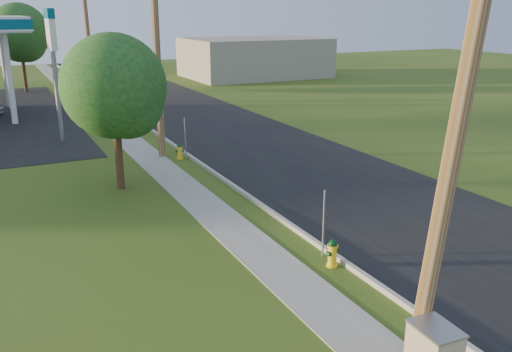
{
  "coord_description": "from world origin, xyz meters",
  "views": [
    {
      "loc": [
        -7.67,
        -7.61,
        6.71
      ],
      "look_at": [
        0.0,
        8.0,
        1.4
      ],
      "focal_mm": 38.0,
      "sensor_mm": 36.0,
      "label": 1
    }
  ],
  "objects_px": {
    "utility_pole_near": "(457,128)",
    "utility_pole_mid": "(157,51)",
    "tree_lot": "(21,35)",
    "price_pylon": "(51,37)",
    "utility_pole_far": "(88,38)",
    "hydrant_mid": "(180,151)",
    "hydrant_near": "(333,253)",
    "tree_verge": "(117,91)",
    "hydrant_far": "(117,108)"
  },
  "relations": [
    {
      "from": "utility_pole_mid",
      "to": "tree_lot",
      "type": "height_order",
      "value": "utility_pole_mid"
    },
    {
      "from": "price_pylon",
      "to": "utility_pole_far",
      "type": "bearing_deg",
      "value": 72.67
    },
    {
      "from": "utility_pole_mid",
      "to": "tree_lot",
      "type": "relative_size",
      "value": 1.32
    },
    {
      "from": "hydrant_mid",
      "to": "price_pylon",
      "type": "bearing_deg",
      "value": 125.53
    },
    {
      "from": "utility_pole_far",
      "to": "utility_pole_mid",
      "type": "bearing_deg",
      "value": -90.0
    },
    {
      "from": "price_pylon",
      "to": "utility_pole_near",
      "type": "bearing_deg",
      "value": -80.58
    },
    {
      "from": "price_pylon",
      "to": "tree_verge",
      "type": "xyz_separation_m",
      "value": [
        1.11,
        -9.57,
        -1.58
      ]
    },
    {
      "from": "tree_verge",
      "to": "tree_lot",
      "type": "xyz_separation_m",
      "value": [
        -1.32,
        30.36,
        0.93
      ]
    },
    {
      "from": "tree_lot",
      "to": "utility_pole_far",
      "type": "bearing_deg",
      "value": -63.62
    },
    {
      "from": "tree_verge",
      "to": "hydrant_mid",
      "type": "relative_size",
      "value": 7.68
    },
    {
      "from": "price_pylon",
      "to": "utility_pole_mid",
      "type": "bearing_deg",
      "value": -54.66
    },
    {
      "from": "price_pylon",
      "to": "hydrant_far",
      "type": "distance_m",
      "value": 9.66
    },
    {
      "from": "utility_pole_mid",
      "to": "hydrant_mid",
      "type": "distance_m",
      "value": 4.68
    },
    {
      "from": "hydrant_near",
      "to": "price_pylon",
      "type": "bearing_deg",
      "value": 103.79
    },
    {
      "from": "utility_pole_mid",
      "to": "utility_pole_far",
      "type": "bearing_deg",
      "value": 90.0
    },
    {
      "from": "price_pylon",
      "to": "hydrant_near",
      "type": "bearing_deg",
      "value": -76.21
    },
    {
      "from": "utility_pole_near",
      "to": "utility_pole_far",
      "type": "distance_m",
      "value": 36.0
    },
    {
      "from": "utility_pole_far",
      "to": "tree_verge",
      "type": "xyz_separation_m",
      "value": [
        -2.79,
        -22.07,
        -0.95
      ]
    },
    {
      "from": "utility_pole_near",
      "to": "hydrant_far",
      "type": "xyz_separation_m",
      "value": [
        0.58,
        30.39,
        -4.44
      ]
    },
    {
      "from": "utility_pole_mid",
      "to": "tree_lot",
      "type": "bearing_deg",
      "value": 98.89
    },
    {
      "from": "tree_lot",
      "to": "utility_pole_mid",
      "type": "bearing_deg",
      "value": -81.11
    },
    {
      "from": "utility_pole_far",
      "to": "tree_lot",
      "type": "distance_m",
      "value": 9.25
    },
    {
      "from": "tree_verge",
      "to": "hydrant_mid",
      "type": "bearing_deg",
      "value": 43.68
    },
    {
      "from": "price_pylon",
      "to": "hydrant_near",
      "type": "xyz_separation_m",
      "value": [
        4.65,
        -18.93,
        -5.03
      ]
    },
    {
      "from": "utility_pole_far",
      "to": "price_pylon",
      "type": "relative_size",
      "value": 1.39
    },
    {
      "from": "utility_pole_far",
      "to": "hydrant_near",
      "type": "distance_m",
      "value": 31.75
    },
    {
      "from": "utility_pole_near",
      "to": "utility_pole_mid",
      "type": "xyz_separation_m",
      "value": [
        -0.0,
        18.0,
        0.15
      ]
    },
    {
      "from": "utility_pole_mid",
      "to": "hydrant_mid",
      "type": "bearing_deg",
      "value": -53.24
    },
    {
      "from": "utility_pole_near",
      "to": "hydrant_mid",
      "type": "height_order",
      "value": "utility_pole_near"
    },
    {
      "from": "utility_pole_near",
      "to": "tree_lot",
      "type": "relative_size",
      "value": 1.28
    },
    {
      "from": "price_pylon",
      "to": "hydrant_near",
      "type": "distance_m",
      "value": 20.13
    },
    {
      "from": "price_pylon",
      "to": "hydrant_near",
      "type": "height_order",
      "value": "price_pylon"
    },
    {
      "from": "utility_pole_far",
      "to": "hydrant_mid",
      "type": "relative_size",
      "value": 12.18
    },
    {
      "from": "utility_pole_far",
      "to": "price_pylon",
      "type": "height_order",
      "value": "utility_pole_far"
    },
    {
      "from": "utility_pole_near",
      "to": "hydrant_mid",
      "type": "relative_size",
      "value": 12.15
    },
    {
      "from": "hydrant_mid",
      "to": "tree_verge",
      "type": "bearing_deg",
      "value": -136.32
    },
    {
      "from": "tree_verge",
      "to": "tree_lot",
      "type": "distance_m",
      "value": 30.4
    },
    {
      "from": "tree_verge",
      "to": "hydrant_near",
      "type": "xyz_separation_m",
      "value": [
        3.54,
        -9.37,
        -3.46
      ]
    },
    {
      "from": "hydrant_mid",
      "to": "utility_pole_far",
      "type": "bearing_deg",
      "value": 91.86
    },
    {
      "from": "hydrant_mid",
      "to": "hydrant_far",
      "type": "relative_size",
      "value": 1.06
    },
    {
      "from": "tree_verge",
      "to": "hydrant_near",
      "type": "relative_size",
      "value": 7.33
    },
    {
      "from": "hydrant_near",
      "to": "hydrant_far",
      "type": "height_order",
      "value": "hydrant_near"
    },
    {
      "from": "hydrant_far",
      "to": "hydrant_near",
      "type": "bearing_deg",
      "value": -89.63
    },
    {
      "from": "tree_verge",
      "to": "hydrant_far",
      "type": "relative_size",
      "value": 8.15
    },
    {
      "from": "tree_lot",
      "to": "tree_verge",
      "type": "bearing_deg",
      "value": -87.5
    },
    {
      "from": "utility_pole_mid",
      "to": "hydrant_far",
      "type": "bearing_deg",
      "value": 87.31
    },
    {
      "from": "utility_pole_near",
      "to": "utility_pole_mid",
      "type": "relative_size",
      "value": 0.97
    },
    {
      "from": "price_pylon",
      "to": "tree_verge",
      "type": "relative_size",
      "value": 1.14
    },
    {
      "from": "utility_pole_far",
      "to": "tree_lot",
      "type": "height_order",
      "value": "utility_pole_far"
    },
    {
      "from": "utility_pole_far",
      "to": "hydrant_far",
      "type": "bearing_deg",
      "value": -84.07
    }
  ]
}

